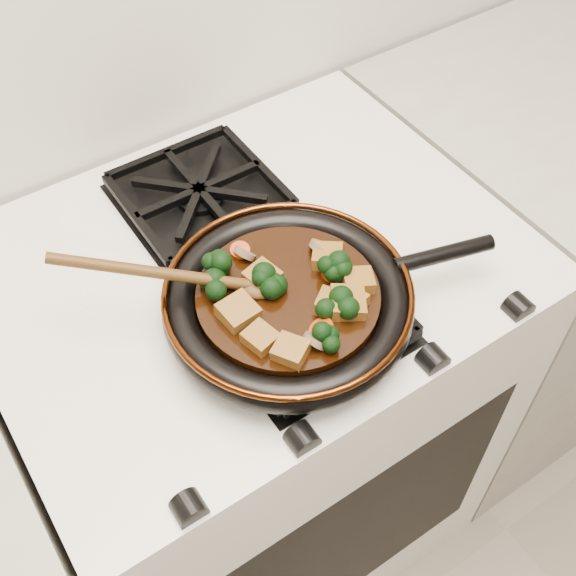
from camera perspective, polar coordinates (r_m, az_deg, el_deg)
stove at (r=1.40m, az=-2.32°, el=-10.01°), size 0.76×0.60×0.90m
burner_grate_front at (r=0.94m, az=1.34°, el=-2.32°), size 0.23×0.23×0.03m
burner_grate_back at (r=1.11m, az=-6.99°, el=7.35°), size 0.23×0.23×0.03m
skillet at (r=0.92m, az=0.14°, el=-0.99°), size 0.44×0.32×0.05m
braising_sauce at (r=0.92m, az=-0.00°, el=-0.83°), size 0.23×0.23×0.02m
tofu_cube_0 at (r=0.92m, az=-2.03°, el=0.84°), size 0.05×0.05×0.02m
tofu_cube_1 at (r=0.90m, az=4.98°, el=-1.06°), size 0.04×0.04×0.02m
tofu_cube_2 at (r=0.89m, az=4.72°, el=-1.23°), size 0.06×0.06×0.03m
tofu_cube_3 at (r=0.88m, az=-3.97°, el=-1.95°), size 0.05×0.05×0.03m
tofu_cube_4 at (r=0.86m, az=-2.19°, el=-4.01°), size 0.04×0.04×0.02m
tofu_cube_5 at (r=0.89m, az=3.41°, el=-1.26°), size 0.05×0.05×0.03m
tofu_cube_6 at (r=0.94m, az=3.14°, el=2.46°), size 0.05×0.06×0.03m
tofu_cube_7 at (r=0.92m, az=5.55°, el=0.54°), size 0.05×0.05×0.02m
tofu_cube_8 at (r=0.85m, az=0.20°, el=-5.01°), size 0.05×0.05×0.02m
broccoli_floret_0 at (r=0.93m, az=-5.31°, el=1.93°), size 0.07×0.07×0.07m
broccoli_floret_1 at (r=0.91m, az=-5.40°, el=0.34°), size 0.08×0.09×0.06m
broccoli_floret_2 at (r=0.91m, az=-2.01°, el=0.19°), size 0.09×0.08×0.06m
broccoli_floret_3 at (r=0.88m, az=4.08°, el=-1.93°), size 0.09×0.09×0.06m
broccoli_floret_4 at (r=0.85m, az=2.96°, el=-3.89°), size 0.07×0.07×0.07m
broccoli_floret_5 at (r=0.92m, az=3.43°, el=1.49°), size 0.08×0.07×0.06m
carrot_coin_0 at (r=0.87m, az=-2.20°, el=-3.72°), size 0.03×0.03×0.01m
carrot_coin_1 at (r=0.95m, az=-3.81°, el=2.98°), size 0.03×0.03×0.01m
carrot_coin_2 at (r=0.87m, az=2.67°, el=-3.28°), size 0.04×0.03×0.03m
carrot_coin_3 at (r=0.93m, az=3.60°, el=1.24°), size 0.03×0.03×0.02m
mushroom_slice_0 at (r=0.86m, az=2.17°, el=-4.19°), size 0.03×0.04×0.03m
mushroom_slice_1 at (r=0.95m, az=2.68°, el=3.18°), size 0.04×0.04×0.03m
mushroom_slice_2 at (r=0.95m, az=-3.45°, el=2.76°), size 0.03×0.04×0.03m
wooden_spoon at (r=0.90m, az=-7.05°, el=0.77°), size 0.15×0.11×0.26m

